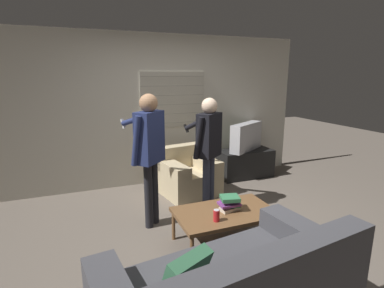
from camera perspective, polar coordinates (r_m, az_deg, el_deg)
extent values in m
plane|color=#665B51|center=(3.78, 3.44, -16.74)|extent=(16.00, 16.00, 0.00)
cube|color=#BCB7A8|center=(5.23, -5.80, 6.37)|extent=(5.20, 0.06, 2.55)
cube|color=#A8A393|center=(5.23, -3.63, 8.40)|extent=(1.15, 0.02, 0.95)
cube|color=gray|center=(5.26, -3.53, 4.09)|extent=(1.12, 0.00, 0.01)
cube|color=gray|center=(5.24, -3.55, 5.80)|extent=(1.12, 0.00, 0.01)
cube|color=gray|center=(5.22, -3.58, 7.52)|extent=(1.12, 0.00, 0.01)
cube|color=gray|center=(5.21, -3.60, 9.26)|extent=(1.12, 0.00, 0.01)
cube|color=gray|center=(5.20, -3.63, 11.00)|extent=(1.12, 0.00, 0.01)
cube|color=gray|center=(5.20, -3.65, 12.74)|extent=(1.12, 0.00, 0.01)
cube|color=#424247|center=(2.09, 13.70, -24.51)|extent=(1.92, 0.45, 0.40)
cube|color=#424247|center=(2.89, 21.10, -16.16)|extent=(0.36, 0.98, 0.19)
cube|color=#38704C|center=(2.27, -1.29, -23.80)|extent=(0.42, 0.35, 0.37)
cube|color=#C6B289|center=(4.86, -0.62, -7.25)|extent=(0.95, 0.91, 0.38)
cube|color=#C6B289|center=(4.98, -2.34, -2.25)|extent=(0.85, 0.34, 0.36)
cube|color=#C6B289|center=(4.92, 2.30, -3.58)|extent=(0.37, 0.81, 0.17)
cube|color=#C6B289|center=(4.63, -3.75, -4.67)|extent=(0.37, 0.81, 0.17)
cube|color=brown|center=(3.44, 6.34, -12.90)|extent=(1.11, 0.67, 0.04)
cylinder|color=brown|center=(3.60, -3.54, -15.19)|extent=(0.04, 0.04, 0.36)
cylinder|color=brown|center=(3.99, 10.96, -12.39)|extent=(0.04, 0.04, 0.36)
cylinder|color=brown|center=(3.12, 0.00, -19.97)|extent=(0.04, 0.04, 0.36)
cylinder|color=brown|center=(3.57, 16.17, -15.94)|extent=(0.04, 0.04, 0.36)
cube|color=black|center=(5.70, 10.09, -3.66)|extent=(1.01, 0.47, 0.51)
cube|color=#B2B2B7|center=(5.58, 10.30, 1.36)|extent=(0.83, 0.61, 0.51)
cube|color=#3D4738|center=(5.63, 9.37, 1.49)|extent=(0.63, 0.38, 0.41)
cylinder|color=black|center=(3.79, -8.30, -9.77)|extent=(0.10, 0.10, 0.83)
cylinder|color=black|center=(3.89, -7.17, -9.11)|extent=(0.10, 0.10, 0.83)
cube|color=navy|center=(3.63, -8.08, 1.27)|extent=(0.41, 0.40, 0.62)
sphere|color=#A87A56|center=(3.57, -8.29, 7.74)|extent=(0.22, 0.22, 0.22)
cylinder|color=navy|center=(3.49, -10.59, 0.52)|extent=(0.16, 0.16, 0.60)
cylinder|color=navy|center=(3.92, -9.86, 4.90)|extent=(0.44, 0.48, 0.25)
cube|color=white|center=(4.11, -13.00, 3.81)|extent=(0.07, 0.07, 0.13)
cylinder|color=#33384C|center=(4.17, 2.71, -7.80)|extent=(0.10, 0.10, 0.79)
cylinder|color=#33384C|center=(4.28, 3.59, -7.26)|extent=(0.10, 0.10, 0.79)
cube|color=black|center=(4.03, 3.27, 1.72)|extent=(0.42, 0.38, 0.59)
sphere|color=beige|center=(3.97, 3.35, 7.27)|extent=(0.21, 0.21, 0.21)
cylinder|color=black|center=(3.88, 1.25, 1.10)|extent=(0.15, 0.16, 0.57)
cylinder|color=black|center=(4.31, 1.69, 4.35)|extent=(0.37, 0.47, 0.32)
cube|color=black|center=(4.46, -1.12, 2.99)|extent=(0.08, 0.09, 0.13)
cube|color=beige|center=(3.45, 7.19, -12.13)|extent=(0.24, 0.16, 0.04)
cube|color=#33754C|center=(3.46, 7.20, -11.43)|extent=(0.24, 0.18, 0.03)
cube|color=#75387F|center=(3.42, 7.08, -11.24)|extent=(0.24, 0.18, 0.03)
cube|color=#75387F|center=(3.43, 7.15, -10.63)|extent=(0.18, 0.14, 0.03)
cube|color=#33754C|center=(3.40, 7.23, -10.19)|extent=(0.24, 0.22, 0.04)
cylinder|color=red|center=(3.19, 4.68, -13.44)|extent=(0.07, 0.07, 0.12)
cylinder|color=silver|center=(3.16, 4.70, -12.42)|extent=(0.06, 0.06, 0.00)
cube|color=white|center=(3.71, 8.39, -10.45)|extent=(0.06, 0.14, 0.02)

